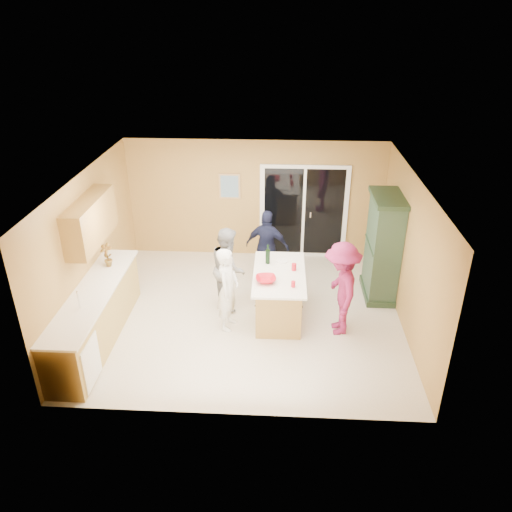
# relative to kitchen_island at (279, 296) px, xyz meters

# --- Properties ---
(floor) EXTENTS (5.50, 5.50, 0.00)m
(floor) POSITION_rel_kitchen_island_xyz_m (-0.56, -0.00, -0.41)
(floor) COLOR silver
(floor) RESTS_ON ground
(ceiling) EXTENTS (5.50, 5.00, 0.10)m
(ceiling) POSITION_rel_kitchen_island_xyz_m (-0.56, -0.00, 2.19)
(ceiling) COLOR silver
(ceiling) RESTS_ON wall_back
(wall_back) EXTENTS (5.50, 0.10, 2.60)m
(wall_back) POSITION_rel_kitchen_island_xyz_m (-0.56, 2.50, 0.89)
(wall_back) COLOR #E8AE5F
(wall_back) RESTS_ON ground
(wall_front) EXTENTS (5.50, 0.10, 2.60)m
(wall_front) POSITION_rel_kitchen_island_xyz_m (-0.56, -2.50, 0.89)
(wall_front) COLOR #E8AE5F
(wall_front) RESTS_ON ground
(wall_left) EXTENTS (0.10, 5.00, 2.60)m
(wall_left) POSITION_rel_kitchen_island_xyz_m (-3.31, -0.00, 0.89)
(wall_left) COLOR #E8AE5F
(wall_left) RESTS_ON ground
(wall_right) EXTENTS (0.10, 5.00, 2.60)m
(wall_right) POSITION_rel_kitchen_island_xyz_m (2.19, -0.00, 0.89)
(wall_right) COLOR #E8AE5F
(wall_right) RESTS_ON ground
(left_cabinet_run) EXTENTS (0.65, 3.05, 1.24)m
(left_cabinet_run) POSITION_rel_kitchen_island_xyz_m (-3.01, -1.05, 0.05)
(left_cabinet_run) COLOR #B39245
(left_cabinet_run) RESTS_ON floor
(upper_cabinets) EXTENTS (0.35, 1.60, 0.75)m
(upper_cabinets) POSITION_rel_kitchen_island_xyz_m (-3.14, -0.20, 1.46)
(upper_cabinets) COLOR #B39245
(upper_cabinets) RESTS_ON wall_left
(sliding_door) EXTENTS (1.90, 0.07, 2.10)m
(sliding_door) POSITION_rel_kitchen_island_xyz_m (0.49, 2.46, 0.64)
(sliding_door) COLOR white
(sliding_door) RESTS_ON floor
(framed_picture) EXTENTS (0.46, 0.04, 0.56)m
(framed_picture) POSITION_rel_kitchen_island_xyz_m (-1.11, 2.48, 1.19)
(framed_picture) COLOR tan
(framed_picture) RESTS_ON wall_back
(kitchen_island) EXTENTS (0.92, 1.68, 0.88)m
(kitchen_island) POSITION_rel_kitchen_island_xyz_m (0.00, 0.00, 0.00)
(kitchen_island) COLOR #B39245
(kitchen_island) RESTS_ON floor
(green_hutch) EXTENTS (0.58, 1.11, 2.03)m
(green_hutch) POSITION_rel_kitchen_island_xyz_m (1.93, 0.87, 0.58)
(green_hutch) COLOR #233823
(green_hutch) RESTS_ON floor
(woman_white) EXTENTS (0.46, 0.61, 1.51)m
(woman_white) POSITION_rel_kitchen_island_xyz_m (-0.86, -0.39, 0.34)
(woman_white) COLOR white
(woman_white) RESTS_ON floor
(woman_grey) EXTENTS (0.73, 0.86, 1.55)m
(woman_grey) POSITION_rel_kitchen_island_xyz_m (-0.93, 0.34, 0.36)
(woman_grey) COLOR gray
(woman_grey) RESTS_ON floor
(woman_navy) EXTENTS (0.95, 0.58, 1.51)m
(woman_navy) POSITION_rel_kitchen_island_xyz_m (-0.26, 1.30, 0.34)
(woman_navy) COLOR #181935
(woman_navy) RESTS_ON floor
(woman_magenta) EXTENTS (0.69, 1.11, 1.66)m
(woman_magenta) POSITION_rel_kitchen_island_xyz_m (1.04, -0.41, 0.42)
(woman_magenta) COLOR maroon
(woman_magenta) RESTS_ON floor
(serving_bowl) EXTENTS (0.38, 0.38, 0.08)m
(serving_bowl) POSITION_rel_kitchen_island_xyz_m (-0.22, -0.31, 0.51)
(serving_bowl) COLOR red
(serving_bowl) RESTS_ON kitchen_island
(tulip_vase) EXTENTS (0.27, 0.21, 0.44)m
(tulip_vase) POSITION_rel_kitchen_island_xyz_m (-3.01, -0.03, 0.75)
(tulip_vase) COLOR #B31F11
(tulip_vase) RESTS_ON left_cabinet_run
(tumbler_near) EXTENTS (0.09, 0.09, 0.13)m
(tumbler_near) POSITION_rel_kitchen_island_xyz_m (0.26, 0.12, 0.53)
(tumbler_near) COLOR red
(tumbler_near) RESTS_ON kitchen_island
(tumbler_far) EXTENTS (0.08, 0.08, 0.10)m
(tumbler_far) POSITION_rel_kitchen_island_xyz_m (0.24, -0.46, 0.52)
(tumbler_far) COLOR red
(tumbler_far) RESTS_ON kitchen_island
(wine_bottle) EXTENTS (0.08, 0.08, 0.36)m
(wine_bottle) POSITION_rel_kitchen_island_xyz_m (-0.22, 0.36, 0.61)
(wine_bottle) COLOR black
(wine_bottle) RESTS_ON kitchen_island
(white_plate) EXTENTS (0.23, 0.23, 0.02)m
(white_plate) POSITION_rel_kitchen_island_xyz_m (0.04, 0.45, 0.47)
(white_plate) COLOR white
(white_plate) RESTS_ON kitchen_island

